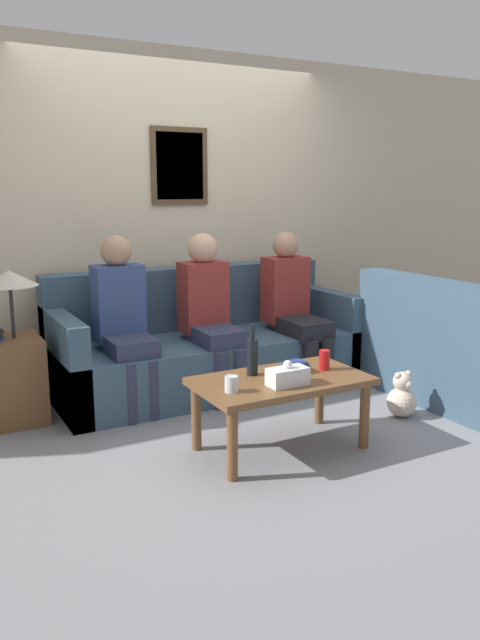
# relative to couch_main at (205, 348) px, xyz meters

# --- Properties ---
(ground_plane) EXTENTS (16.00, 16.00, 0.00)m
(ground_plane) POSITION_rel_couch_main_xyz_m (0.00, -0.55, -0.31)
(ground_plane) COLOR gray
(wall_back) EXTENTS (9.00, 0.08, 2.60)m
(wall_back) POSITION_rel_couch_main_xyz_m (0.00, 0.48, 1.00)
(wall_back) COLOR beige
(wall_back) RESTS_ON ground_plane
(couch_main) EXTENTS (2.34, 0.92, 0.91)m
(couch_main) POSITION_rel_couch_main_xyz_m (0.00, 0.00, 0.00)
(couch_main) COLOR #385166
(couch_main) RESTS_ON ground_plane
(couch_side) EXTENTS (0.92, 1.48, 0.91)m
(couch_side) POSITION_rel_couch_main_xyz_m (1.52, -1.21, 0.00)
(couch_side) COLOR #385166
(couch_side) RESTS_ON ground_plane
(coffee_table) EXTENTS (1.01, 0.58, 0.44)m
(coffee_table) POSITION_rel_couch_main_xyz_m (-0.13, -1.31, 0.07)
(coffee_table) COLOR brown
(coffee_table) RESTS_ON ground_plane
(side_table_with_lamp) EXTENTS (0.45, 0.43, 1.01)m
(side_table_with_lamp) POSITION_rel_couch_main_xyz_m (-1.47, -0.08, 0.05)
(side_table_with_lamp) COLOR brown
(side_table_with_lamp) RESTS_ON ground_plane
(wine_bottle) EXTENTS (0.07, 0.07, 0.31)m
(wine_bottle) POSITION_rel_couch_main_xyz_m (-0.25, -1.17, 0.25)
(wine_bottle) COLOR black
(wine_bottle) RESTS_ON coffee_table
(drinking_glass) EXTENTS (0.07, 0.07, 0.09)m
(drinking_glass) POSITION_rel_couch_main_xyz_m (-0.50, -1.39, 0.18)
(drinking_glass) COLOR silver
(drinking_glass) RESTS_ON coffee_table
(book_stack) EXTENTS (0.16, 0.11, 0.07)m
(book_stack) POSITION_rel_couch_main_xyz_m (0.01, -1.25, 0.17)
(book_stack) COLOR #237547
(book_stack) RESTS_ON coffee_table
(soda_can) EXTENTS (0.07, 0.07, 0.12)m
(soda_can) POSITION_rel_couch_main_xyz_m (0.20, -1.29, 0.19)
(soda_can) COLOR red
(soda_can) RESTS_ON coffee_table
(tissue_box) EXTENTS (0.23, 0.12, 0.15)m
(tissue_box) POSITION_rel_couch_main_xyz_m (-0.17, -1.44, 0.19)
(tissue_box) COLOR silver
(tissue_box) RESTS_ON coffee_table
(person_left) EXTENTS (0.34, 0.58, 1.21)m
(person_left) POSITION_rel_couch_main_xyz_m (-0.70, -0.17, 0.35)
(person_left) COLOR #2D334C
(person_left) RESTS_ON ground_plane
(person_middle) EXTENTS (0.34, 0.61, 1.20)m
(person_middle) POSITION_rel_couch_main_xyz_m (-0.05, -0.19, 0.35)
(person_middle) COLOR #2D334C
(person_middle) RESTS_ON ground_plane
(person_right) EXTENTS (0.34, 0.65, 1.19)m
(person_right) POSITION_rel_couch_main_xyz_m (0.68, -0.21, 0.33)
(person_right) COLOR black
(person_right) RESTS_ON ground_plane
(teddy_bear) EXTENTS (0.20, 0.20, 0.32)m
(teddy_bear) POSITION_rel_couch_main_xyz_m (0.89, -1.25, -0.17)
(teddy_bear) COLOR beige
(teddy_bear) RESTS_ON ground_plane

